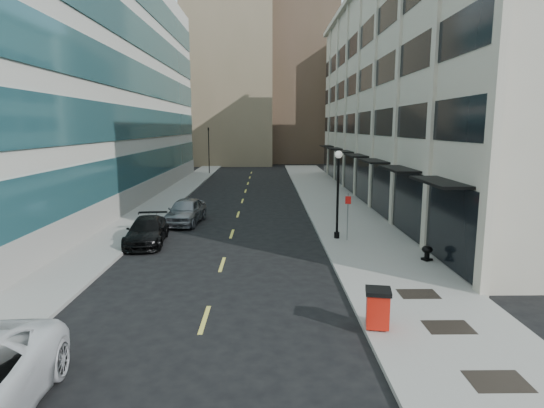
{
  "coord_description": "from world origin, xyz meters",
  "views": [
    {
      "loc": [
        2.02,
        -12.0,
        6.21
      ],
      "look_at": [
        2.3,
        9.84,
        2.49
      ],
      "focal_mm": 30.0,
      "sensor_mm": 36.0,
      "label": 1
    }
  ],
  "objects_px": {
    "sign_post": "(348,210)",
    "lamppost": "(338,186)",
    "trash_bin": "(378,307)",
    "car_silver_sedan": "(186,211)",
    "car_black_pickup": "(147,231)",
    "urn_planter": "(427,251)",
    "traffic_signal": "(208,131)"
  },
  "relations": [
    {
      "from": "traffic_signal",
      "to": "car_silver_sedan",
      "type": "bearing_deg",
      "value": -85.76
    },
    {
      "from": "car_black_pickup",
      "to": "car_silver_sedan",
      "type": "relative_size",
      "value": 0.99
    },
    {
      "from": "car_black_pickup",
      "to": "trash_bin",
      "type": "bearing_deg",
      "value": -53.09
    },
    {
      "from": "car_black_pickup",
      "to": "lamppost",
      "type": "relative_size",
      "value": 0.98
    },
    {
      "from": "car_silver_sedan",
      "to": "urn_planter",
      "type": "xyz_separation_m",
      "value": [
        12.6,
        -8.91,
        -0.25
      ]
    },
    {
      "from": "traffic_signal",
      "to": "car_black_pickup",
      "type": "relative_size",
      "value": 1.46
    },
    {
      "from": "car_black_pickup",
      "to": "sign_post",
      "type": "distance_m",
      "value": 10.83
    },
    {
      "from": "car_silver_sedan",
      "to": "sign_post",
      "type": "distance_m",
      "value": 10.9
    },
    {
      "from": "traffic_signal",
      "to": "car_black_pickup",
      "type": "xyz_separation_m",
      "value": [
        1.13,
        -36.21,
        -5.02
      ]
    },
    {
      "from": "urn_planter",
      "to": "traffic_signal",
      "type": "bearing_deg",
      "value": 110.45
    },
    {
      "from": "trash_bin",
      "to": "sign_post",
      "type": "relative_size",
      "value": 0.48
    },
    {
      "from": "car_silver_sedan",
      "to": "sign_post",
      "type": "xyz_separation_m",
      "value": [
        9.6,
        -5.08,
        0.97
      ]
    },
    {
      "from": "car_silver_sedan",
      "to": "lamppost",
      "type": "relative_size",
      "value": 0.98
    },
    {
      "from": "sign_post",
      "to": "urn_planter",
      "type": "xyz_separation_m",
      "value": [
        3.0,
        -3.83,
        -1.22
      ]
    },
    {
      "from": "car_silver_sedan",
      "to": "sign_post",
      "type": "height_order",
      "value": "sign_post"
    },
    {
      "from": "car_silver_sedan",
      "to": "car_black_pickup",
      "type": "bearing_deg",
      "value": -97.25
    },
    {
      "from": "car_silver_sedan",
      "to": "urn_planter",
      "type": "height_order",
      "value": "car_silver_sedan"
    },
    {
      "from": "traffic_signal",
      "to": "car_black_pickup",
      "type": "bearing_deg",
      "value": -88.22
    },
    {
      "from": "car_black_pickup",
      "to": "urn_planter",
      "type": "height_order",
      "value": "car_black_pickup"
    },
    {
      "from": "car_black_pickup",
      "to": "lamppost",
      "type": "height_order",
      "value": "lamppost"
    },
    {
      "from": "trash_bin",
      "to": "sign_post",
      "type": "height_order",
      "value": "sign_post"
    },
    {
      "from": "trash_bin",
      "to": "car_silver_sedan",
      "type": "bearing_deg",
      "value": 128.7
    },
    {
      "from": "sign_post",
      "to": "lamppost",
      "type": "bearing_deg",
      "value": 149.03
    },
    {
      "from": "car_black_pickup",
      "to": "sign_post",
      "type": "relative_size",
      "value": 1.87
    },
    {
      "from": "car_black_pickup",
      "to": "car_silver_sedan",
      "type": "distance_m",
      "value": 5.3
    },
    {
      "from": "trash_bin",
      "to": "lamppost",
      "type": "bearing_deg",
      "value": 97.78
    },
    {
      "from": "lamppost",
      "to": "sign_post",
      "type": "height_order",
      "value": "lamppost"
    },
    {
      "from": "lamppost",
      "to": "car_silver_sedan",
      "type": "bearing_deg",
      "value": 153.1
    },
    {
      "from": "car_silver_sedan",
      "to": "urn_planter",
      "type": "distance_m",
      "value": 15.43
    },
    {
      "from": "trash_bin",
      "to": "car_black_pickup",
      "type": "bearing_deg",
      "value": 142.54
    },
    {
      "from": "sign_post",
      "to": "urn_planter",
      "type": "distance_m",
      "value": 5.02
    },
    {
      "from": "car_silver_sedan",
      "to": "sign_post",
      "type": "bearing_deg",
      "value": -22.33
    }
  ]
}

